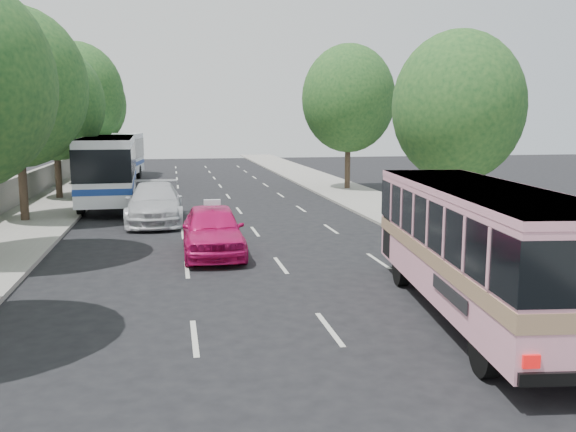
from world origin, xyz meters
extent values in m
plane|color=black|center=(0.00, 0.00, 0.00)|extent=(120.00, 120.00, 0.00)
cube|color=#9E998E|center=(-8.50, 20.00, 0.07)|extent=(4.00, 90.00, 0.15)
cube|color=#9E998E|center=(8.50, 20.00, 0.06)|extent=(4.00, 90.00, 0.12)
cube|color=#9E998E|center=(-10.30, 20.00, 0.90)|extent=(0.30, 90.00, 1.50)
cylinder|color=#38281E|center=(-8.70, 14.00, 1.90)|extent=(0.36, 0.36, 3.80)
ellipsoid|color=#18451E|center=(-8.70, 14.00, 5.90)|extent=(6.00, 6.00, 6.90)
sphere|color=#18451E|center=(-8.30, 13.70, 7.10)|extent=(3.90, 3.90, 3.90)
cylinder|color=#38281E|center=(-8.60, 22.00, 1.75)|extent=(0.36, 0.36, 3.50)
ellipsoid|color=#18451E|center=(-8.60, 22.00, 5.43)|extent=(5.52, 5.52, 6.35)
sphere|color=#18451E|center=(-8.20, 21.70, 6.53)|extent=(3.59, 3.59, 3.59)
cylinder|color=#38281E|center=(-8.50, 30.00, 2.00)|extent=(0.36, 0.36, 3.99)
ellipsoid|color=#18451E|center=(-8.50, 30.00, 6.20)|extent=(6.30, 6.30, 7.24)
sphere|color=#18451E|center=(-8.10, 29.70, 7.46)|extent=(4.09, 4.09, 4.09)
cylinder|color=#38281E|center=(-8.70, 38.00, 1.86)|extent=(0.36, 0.36, 3.72)
ellipsoid|color=#18451E|center=(-8.70, 38.00, 5.78)|extent=(5.88, 5.88, 6.76)
sphere|color=#18451E|center=(-8.30, 37.70, 6.96)|extent=(3.82, 3.82, 3.82)
cylinder|color=#38281E|center=(8.70, 8.00, 1.61)|extent=(0.36, 0.36, 3.23)
ellipsoid|color=#18451E|center=(8.70, 8.00, 5.01)|extent=(5.10, 5.10, 5.87)
sphere|color=#18451E|center=(9.10, 7.70, 6.04)|extent=(3.32, 3.31, 3.31)
cylinder|color=#38281E|center=(9.00, 24.00, 1.90)|extent=(0.36, 0.36, 3.80)
ellipsoid|color=#18451E|center=(9.00, 24.00, 5.90)|extent=(6.00, 6.00, 6.90)
sphere|color=#18451E|center=(9.40, 23.70, 7.10)|extent=(3.90, 3.90, 3.90)
cube|color=#F79FB7|center=(4.50, -1.84, 1.76)|extent=(3.55, 9.67, 2.53)
cube|color=#9E7A59|center=(4.50, -1.84, 1.46)|extent=(3.59, 9.70, 0.33)
cube|color=black|center=(4.50, -1.84, 2.22)|extent=(3.60, 9.71, 1.04)
cube|color=#F79FB7|center=(4.50, -1.84, 2.95)|extent=(3.57, 9.70, 0.15)
cylinder|color=black|center=(3.84, 1.10, 0.49)|extent=(0.41, 1.01, 0.98)
cylinder|color=black|center=(5.88, 0.84, 0.49)|extent=(0.41, 1.01, 0.98)
cylinder|color=black|center=(3.07, -4.90, 0.49)|extent=(0.41, 1.01, 0.98)
imported|color=#CF1262|center=(-0.97, 5.99, 0.85)|extent=(2.05, 4.99, 1.69)
imported|color=silver|center=(-3.05, 13.14, 0.86)|extent=(2.42, 5.95, 1.73)
cube|color=white|center=(-5.59, 19.85, 2.09)|extent=(3.03, 12.15, 3.07)
cube|color=black|center=(-5.59, 19.85, 2.46)|extent=(3.09, 12.18, 1.51)
cube|color=navy|center=(-5.59, 19.85, 1.31)|extent=(3.08, 12.17, 0.30)
cube|color=white|center=(-5.59, 19.85, 3.55)|extent=(3.06, 12.17, 0.14)
cylinder|color=black|center=(-6.87, 23.62, 0.55)|extent=(0.36, 1.12, 1.11)
cylinder|color=black|center=(-4.61, 23.71, 0.55)|extent=(0.36, 1.12, 1.11)
cylinder|color=black|center=(-6.55, 15.59, 0.55)|extent=(0.36, 1.12, 1.11)
cylinder|color=black|center=(-4.29, 15.68, 0.55)|extent=(0.36, 1.12, 1.11)
cube|color=silver|center=(-6.30, 31.18, 2.03)|extent=(3.62, 11.90, 2.98)
cube|color=black|center=(-6.30, 31.18, 2.39)|extent=(3.67, 11.93, 1.46)
cube|color=navy|center=(-6.30, 31.18, 1.27)|extent=(3.66, 11.92, 0.29)
cube|color=silver|center=(-6.30, 31.18, 3.45)|extent=(3.64, 11.92, 0.14)
cylinder|color=black|center=(-7.03, 34.98, 0.54)|extent=(0.42, 1.10, 1.07)
cylinder|color=black|center=(-4.85, 34.76, 0.54)|extent=(0.42, 1.10, 1.07)
cylinder|color=black|center=(-7.79, 27.20, 0.54)|extent=(0.42, 1.10, 1.07)
cylinder|color=black|center=(-5.61, 26.99, 0.54)|extent=(0.42, 1.10, 1.07)
cube|color=silver|center=(-0.97, 5.99, 1.78)|extent=(0.55, 0.19, 0.18)
camera|label=1|loc=(-2.26, -14.28, 4.47)|focal=38.00mm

